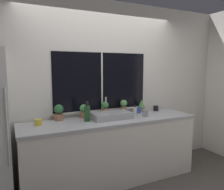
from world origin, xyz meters
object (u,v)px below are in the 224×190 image
at_px(potted_plant_right, 124,106).
at_px(potted_plant_center, 105,109).
at_px(mug_grey, 145,113).
at_px(sink, 111,115).
at_px(potted_plant_far_left, 59,112).
at_px(potted_plant_left, 84,111).
at_px(bottle_tall, 87,113).
at_px(soap_bottle, 135,111).
at_px(mug_blue, 138,110).
at_px(mug_yellow, 38,122).
at_px(mug_black, 156,108).
at_px(potted_plant_far_right, 142,105).

bearing_deg(potted_plant_right, potted_plant_center, -180.00).
bearing_deg(mug_grey, potted_plant_center, 146.72).
xyz_separation_m(sink, potted_plant_right, (0.32, 0.22, 0.08)).
bearing_deg(sink, potted_plant_far_left, 163.28).
height_order(potted_plant_left, bottle_tall, bottle_tall).
bearing_deg(soap_bottle, potted_plant_far_left, 168.21).
bearing_deg(mug_blue, soap_bottle, -134.08).
bearing_deg(potted_plant_center, mug_blue, -5.65).
relative_size(potted_plant_far_left, potted_plant_left, 1.13).
bearing_deg(mug_blue, potted_plant_far_left, 177.49).
distance_m(potted_plant_far_left, mug_blue, 1.28).
distance_m(bottle_tall, mug_blue, 0.96).
relative_size(sink, mug_yellow, 6.23).
relative_size(potted_plant_right, soap_bottle, 1.31).
bearing_deg(mug_grey, potted_plant_right, 118.88).
distance_m(sink, potted_plant_left, 0.42).
xyz_separation_m(sink, soap_bottle, (0.39, -0.02, 0.03)).
relative_size(potted_plant_right, bottle_tall, 0.81).
bearing_deg(mug_yellow, mug_blue, 3.55).
relative_size(potted_plant_right, mug_grey, 2.18).
relative_size(mug_black, mug_blue, 0.94).
distance_m(potted_plant_far_left, potted_plant_right, 1.04).
bearing_deg(potted_plant_far_right, potted_plant_far_left, 180.00).
bearing_deg(potted_plant_right, potted_plant_far_left, -180.00).
xyz_separation_m(potted_plant_far_left, mug_grey, (1.22, -0.34, -0.06)).
bearing_deg(mug_black, mug_grey, -144.74).
bearing_deg(bottle_tall, potted_plant_center, 31.58).
distance_m(potted_plant_left, potted_plant_right, 0.67).
bearing_deg(mug_grey, potted_plant_far_right, 64.54).
height_order(potted_plant_right, potted_plant_far_right, potted_plant_right).
height_order(sink, potted_plant_far_right, sink).
bearing_deg(potted_plant_left, mug_blue, -3.51).
distance_m(sink, potted_plant_far_right, 0.70).
height_order(sink, mug_blue, sink).
height_order(mug_yellow, mug_black, mug_black).
relative_size(potted_plant_left, soap_bottle, 1.16).
relative_size(sink, potted_plant_left, 2.91).
xyz_separation_m(sink, mug_black, (0.93, 0.18, -0.00)).
height_order(potted_plant_left, potted_plant_center, potted_plant_center).
xyz_separation_m(potted_plant_left, potted_plant_right, (0.67, 0.00, 0.02)).
bearing_deg(mug_black, mug_blue, -176.61).
relative_size(sink, mug_grey, 5.60).
bearing_deg(mug_black, mug_yellow, -176.48).
relative_size(bottle_tall, mug_black, 3.21).
height_order(mug_black, mug_blue, mug_blue).
xyz_separation_m(soap_bottle, mug_black, (0.54, 0.20, -0.03)).
bearing_deg(potted_plant_far_right, bottle_tall, -167.68).
bearing_deg(soap_bottle, mug_yellow, 176.84).
bearing_deg(mug_black, soap_bottle, -159.92).
height_order(potted_plant_left, soap_bottle, potted_plant_left).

